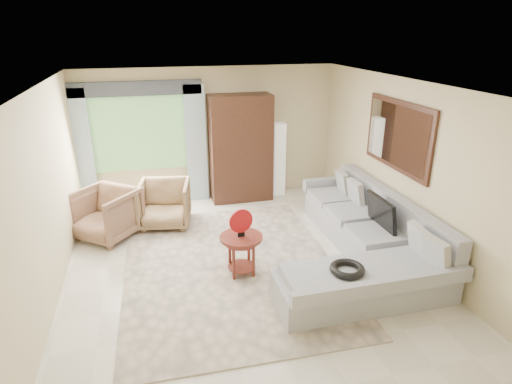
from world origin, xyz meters
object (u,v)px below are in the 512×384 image
object	(u,v)px
armchair_left	(106,214)
armoire	(241,149)
coffee_table	(241,254)
armchair_right	(165,204)
tv_screen	(381,212)
sectional_sofa	(365,243)
floor_lamp	(278,159)
potted_plant	(112,207)

from	to	relation	value
armchair_left	armoire	world-z (taller)	armoire
coffee_table	armchair_right	xyz separation A→B (m)	(-0.95, 1.91, 0.08)
armchair_right	tv_screen	bearing A→B (deg)	-21.81
sectional_sofa	tv_screen	size ratio (longest dim) A/B	4.68
sectional_sofa	coffee_table	world-z (taller)	sectional_sofa
armoire	armchair_left	bearing A→B (deg)	-155.83
armoire	floor_lamp	world-z (taller)	armoire
potted_plant	floor_lamp	size ratio (longest dim) A/B	0.33
tv_screen	armchair_right	distance (m)	3.64
tv_screen	sectional_sofa	bearing A→B (deg)	-164.10
potted_plant	armoire	distance (m)	2.66
armchair_right	potted_plant	size ratio (longest dim) A/B	1.75
armchair_left	armchair_right	world-z (taller)	armchair_left
sectional_sofa	tv_screen	xyz separation A→B (m)	(0.27, 0.08, 0.44)
armchair_right	potted_plant	distance (m)	1.04
armchair_left	tv_screen	bearing A→B (deg)	17.19
tv_screen	coffee_table	distance (m)	2.16
armoire	floor_lamp	size ratio (longest dim) A/B	1.40
armchair_left	potted_plant	world-z (taller)	armchair_left
armchair_left	floor_lamp	bearing A→B (deg)	59.59
tv_screen	armchair_left	distance (m)	4.38
armchair_right	armchair_left	bearing A→B (deg)	-156.17
tv_screen	armchair_left	xyz separation A→B (m)	(-4.03, 1.68, -0.30)
sectional_sofa	armoire	xyz separation A→B (m)	(-1.23, 2.90, 0.77)
coffee_table	potted_plant	world-z (taller)	coffee_table
tv_screen	armchair_right	world-z (taller)	tv_screen
tv_screen	armoire	world-z (taller)	armoire
coffee_table	armoire	bearing A→B (deg)	77.47
potted_plant	tv_screen	bearing A→B (deg)	-30.66
potted_plant	armoire	bearing A→B (deg)	10.30
potted_plant	armoire	xyz separation A→B (m)	(2.49, 0.45, 0.80)
armchair_right	sectional_sofa	bearing A→B (deg)	-25.24
armchair_left	potted_plant	xyz separation A→B (m)	(0.04, 0.68, -0.17)
potted_plant	floor_lamp	xyz separation A→B (m)	(3.29, 0.51, 0.50)
sectional_sofa	coffee_table	xyz separation A→B (m)	(-1.86, 0.08, 0.03)
coffee_table	armchair_right	bearing A→B (deg)	116.28
tv_screen	floor_lamp	size ratio (longest dim) A/B	0.49
sectional_sofa	armchair_left	bearing A→B (deg)	154.96
coffee_table	armoire	xyz separation A→B (m)	(0.63, 2.82, 0.74)
tv_screen	floor_lamp	bearing A→B (deg)	103.66
sectional_sofa	armchair_left	xyz separation A→B (m)	(-3.77, 1.76, 0.13)
armchair_left	armoire	xyz separation A→B (m)	(2.53, 1.14, 0.63)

